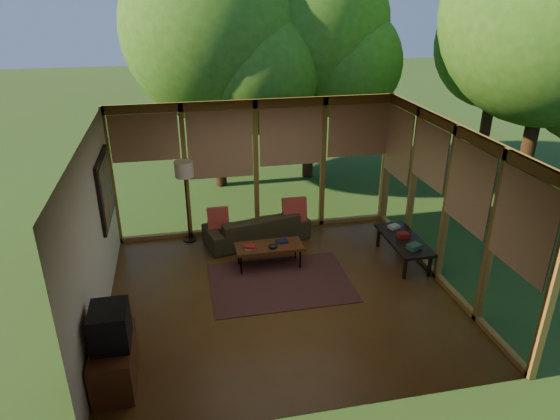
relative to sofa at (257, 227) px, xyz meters
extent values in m
plane|color=brown|center=(0.09, -2.00, -0.29)|extent=(5.50, 5.50, 0.00)
plane|color=white|center=(0.09, -2.00, 2.41)|extent=(5.50, 5.50, 0.00)
cube|color=silver|center=(-2.66, -2.00, 1.06)|extent=(0.04, 5.00, 2.70)
cube|color=silver|center=(0.09, -4.50, 1.06)|extent=(5.50, 0.04, 2.70)
cube|color=olive|center=(0.09, 0.50, 1.06)|extent=(5.50, 0.12, 2.70)
cube|color=olive|center=(2.84, -2.00, 1.06)|extent=(0.12, 5.00, 2.70)
plane|color=#2C4E1D|center=(8.09, 6.00, -0.30)|extent=(40.00, 40.00, 0.00)
cylinder|color=#312012|center=(-0.39, 3.30, 2.11)|extent=(0.28, 0.28, 4.81)
sphere|color=#285A14|center=(-0.39, 3.30, 3.45)|extent=(4.21, 4.21, 4.21)
cylinder|color=#312012|center=(1.93, 3.50, 2.14)|extent=(0.28, 0.28, 4.88)
sphere|color=#285A14|center=(1.93, 3.50, 3.50)|extent=(3.80, 3.80, 3.80)
cylinder|color=#312012|center=(5.52, -0.29, 2.41)|extent=(0.28, 0.28, 5.40)
sphere|color=#285A14|center=(5.52, -0.29, 3.91)|extent=(4.14, 4.14, 4.14)
cylinder|color=#312012|center=(6.65, 2.86, 1.84)|extent=(0.28, 0.28, 4.28)
sphere|color=#285A14|center=(6.65, 2.86, 3.03)|extent=(3.16, 3.16, 3.16)
cube|color=brown|center=(0.14, -1.63, -0.29)|extent=(2.37, 1.68, 0.01)
imported|color=#332E19|center=(0.00, 0.00, 0.00)|extent=(2.14, 1.21, 0.59)
cube|color=maroon|center=(-0.75, -0.05, 0.29)|extent=(0.40, 0.21, 0.42)
cube|color=maroon|center=(0.75, -0.05, 0.32)|extent=(0.47, 0.25, 0.49)
cube|color=#BAB1A9|center=(-0.29, -1.09, 0.14)|extent=(0.19, 0.16, 0.03)
cube|color=maroon|center=(-0.29, -1.09, 0.18)|extent=(0.23, 0.19, 0.03)
cube|color=black|center=(0.31, -0.96, 0.15)|extent=(0.21, 0.16, 0.03)
ellipsoid|color=black|center=(0.11, -1.14, 0.17)|extent=(0.16, 0.16, 0.07)
cube|color=#532B16|center=(-2.38, -3.48, 0.01)|extent=(0.50, 1.00, 0.60)
cube|color=black|center=(-2.36, -3.48, 0.56)|extent=(0.45, 0.55, 0.50)
cube|color=#2E5141|center=(2.49, -1.73, 0.20)|extent=(0.28, 0.25, 0.09)
cube|color=maroon|center=(2.49, -1.28, 0.20)|extent=(0.20, 0.15, 0.09)
cube|color=#BAB1A9|center=(2.49, -0.88, 0.19)|extent=(0.24, 0.21, 0.06)
cylinder|color=black|center=(-1.31, 0.29, -0.28)|extent=(0.26, 0.26, 0.03)
cylinder|color=black|center=(-1.31, 0.29, 0.50)|extent=(0.03, 0.03, 1.52)
cylinder|color=beige|center=(-1.31, 0.29, 1.21)|extent=(0.36, 0.36, 0.30)
cube|color=#532B16|center=(0.06, -1.04, 0.11)|extent=(1.20, 0.50, 0.05)
cylinder|color=black|center=(-0.47, -1.22, -0.11)|extent=(0.03, 0.03, 0.38)
cylinder|color=black|center=(0.59, -1.22, -0.11)|extent=(0.03, 0.03, 0.38)
cylinder|color=black|center=(-0.47, -0.86, -0.11)|extent=(0.03, 0.03, 0.38)
cylinder|color=black|center=(0.59, -0.86, -0.11)|extent=(0.03, 0.03, 0.38)
cube|color=black|center=(2.49, -1.33, 0.14)|extent=(0.60, 1.40, 0.05)
cube|color=black|center=(2.26, -1.93, -0.09)|extent=(0.05, 0.05, 0.40)
cube|color=black|center=(2.72, -1.93, -0.09)|extent=(0.05, 0.05, 0.40)
cube|color=black|center=(2.26, -0.73, -0.09)|extent=(0.05, 0.05, 0.40)
cube|color=black|center=(2.72, -0.73, -0.09)|extent=(0.05, 0.05, 0.40)
cube|color=black|center=(-2.63, -0.60, 1.26)|extent=(0.05, 1.35, 1.15)
cube|color=#185A6E|center=(-2.60, -0.60, 1.26)|extent=(0.02, 1.20, 1.00)
camera|label=1|loc=(-1.34, -8.75, 4.30)|focal=32.00mm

